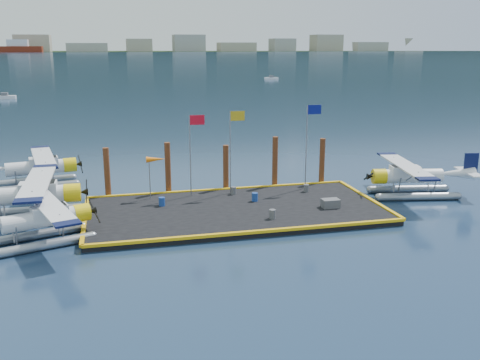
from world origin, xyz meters
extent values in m
plane|color=#182848|center=(0.00, 0.00, 0.00)|extent=(4000.00, 4000.00, 0.00)
cube|color=black|center=(0.00, 0.00, 0.20)|extent=(20.00, 10.00, 0.40)
cube|color=black|center=(0.00, 1100.00, -0.05)|extent=(3000.00, 500.00, 0.30)
cube|color=silver|center=(-140.00, 860.00, 13.00)|extent=(30.00, 16.00, 12.00)
cube|color=black|center=(0.00, 1400.00, 120.00)|extent=(2200.00, 500.00, 240.00)
cone|color=black|center=(-50.00, 1550.00, 0.00)|extent=(1300.00, 1300.00, 430.00)
cone|color=black|center=(350.00, 1450.00, 0.00)|extent=(1100.00, 1100.00, 360.00)
cone|color=#46575D|center=(750.00, 2200.00, 0.00)|extent=(1300.00, 1300.00, 560.00)
cone|color=#46575D|center=(1050.00, 2100.00, 0.00)|extent=(1000.00, 1000.00, 420.00)
cylinder|color=gray|center=(-12.79, -2.09, 0.27)|extent=(5.56, 2.33, 0.55)
cylinder|color=gray|center=(-12.14, -4.00, 0.27)|extent=(5.56, 2.33, 0.55)
cylinder|color=silver|center=(-12.29, -2.98, 1.51)|extent=(4.36, 2.31, 1.01)
cube|color=silver|center=(-11.77, -2.81, 1.83)|extent=(2.23, 1.60, 0.82)
cube|color=black|center=(-11.51, -2.72, 2.01)|extent=(1.52, 1.32, 0.50)
cylinder|color=yellow|center=(-10.03, -2.23, 1.51)|extent=(1.21, 1.30, 1.06)
cube|color=black|center=(-9.30, -1.98, 1.51)|extent=(0.70, 1.95, 1.03)
cube|color=silver|center=(-11.77, -2.81, 2.29)|extent=(3.93, 8.25, 0.11)
cube|color=#0B1038|center=(-13.02, 0.92, 2.29)|extent=(1.56, 1.22, 0.12)
cube|color=#0B1038|center=(-10.52, -6.54, 2.29)|extent=(1.56, 1.22, 0.12)
cylinder|color=gray|center=(-13.74, 2.84, 0.32)|extent=(6.56, 0.67, 0.63)
cylinder|color=gray|center=(-13.73, 0.51, 0.32)|extent=(6.56, 0.67, 0.63)
cylinder|color=silver|center=(-13.52, 1.67, 1.75)|extent=(4.93, 1.19, 1.16)
cube|color=silver|center=(-12.89, 1.68, 2.12)|extent=(2.33, 1.18, 0.95)
cube|color=black|center=(-12.57, 1.68, 2.33)|extent=(1.49, 1.12, 0.58)
cylinder|color=yellow|center=(-10.77, 1.69, 1.75)|extent=(1.06, 1.23, 1.23)
cube|color=black|center=(-9.87, 1.69, 1.75)|extent=(0.07, 2.36, 1.19)
cube|color=silver|center=(-12.89, 1.68, 2.65)|extent=(1.63, 9.53, 0.13)
cube|color=#0B1038|center=(-12.91, 6.23, 2.65)|extent=(1.59, 0.96, 0.14)
cube|color=#0B1038|center=(-12.86, -2.87, 2.65)|extent=(1.59, 0.96, 0.14)
cylinder|color=gray|center=(-14.50, 11.65, 0.30)|extent=(6.24, 1.66, 0.60)
cylinder|color=gray|center=(-14.12, 9.47, 0.30)|extent=(6.24, 1.66, 0.60)
cylinder|color=silver|center=(-14.11, 10.60, 1.66)|extent=(4.79, 1.89, 1.10)
cube|color=silver|center=(-13.52, 10.70, 2.01)|extent=(2.37, 1.47, 0.90)
cube|color=black|center=(-13.22, 10.75, 2.21)|extent=(1.57, 1.28, 0.55)
cylinder|color=yellow|center=(-11.54, 11.04, 1.66)|extent=(1.19, 1.32, 1.16)
cube|color=black|center=(-10.70, 11.19, 1.66)|extent=(0.44, 2.21, 1.13)
cube|color=silver|center=(-13.52, 10.70, 2.51)|extent=(3.03, 9.16, 0.12)
cube|color=#0B1038|center=(-14.26, 14.95, 2.51)|extent=(1.64, 1.15, 0.13)
cube|color=#0B1038|center=(-12.78, 6.45, 2.51)|extent=(1.64, 1.15, 0.13)
cylinder|color=gray|center=(14.08, -0.07, 0.29)|extent=(6.10, 1.66, 0.59)
cylinder|color=gray|center=(14.46, 2.06, 0.29)|extent=(6.10, 1.66, 0.59)
cylinder|color=silver|center=(14.08, 1.03, 1.62)|extent=(4.69, 1.87, 1.08)
cube|color=silver|center=(13.50, 1.13, 1.96)|extent=(2.32, 1.45, 0.88)
cube|color=black|center=(13.21, 1.19, 2.16)|extent=(1.54, 1.26, 0.54)
cylinder|color=yellow|center=(11.57, 1.48, 1.62)|extent=(1.17, 1.30, 1.14)
cube|color=black|center=(10.74, 1.63, 1.62)|extent=(0.45, 2.16, 1.10)
cube|color=silver|center=(13.50, 1.13, 2.46)|extent=(3.02, 8.96, 0.12)
cube|color=#0B1038|center=(12.75, -3.02, 2.46)|extent=(1.61, 1.13, 0.13)
cube|color=#0B1038|center=(14.25, 5.29, 2.46)|extent=(1.61, 1.13, 0.13)
cube|color=#0B1038|center=(18.53, 0.23, 2.50)|extent=(1.08, 0.31, 1.67)
cube|color=silver|center=(18.43, 0.25, 1.87)|extent=(1.46, 3.44, 0.10)
cylinder|color=navy|center=(-4.87, 1.72, 0.71)|extent=(0.43, 0.43, 0.61)
cylinder|color=#4F4F54|center=(1.81, -2.80, 0.70)|extent=(0.43, 0.43, 0.60)
cylinder|color=navy|center=(1.74, 1.31, 0.71)|extent=(0.43, 0.43, 0.61)
cylinder|color=#4F4F54|center=(6.23, 2.84, 0.68)|extent=(0.40, 0.40, 0.56)
cylinder|color=#4F4F54|center=(0.66, 3.47, 0.68)|extent=(0.40, 0.40, 0.56)
cube|color=#4F4F54|center=(6.43, -1.40, 0.70)|extent=(1.18, 0.79, 0.59)
cylinder|color=gray|center=(-2.50, 3.80, 3.40)|extent=(0.08, 0.08, 6.00)
cube|color=red|center=(-1.95, 3.80, 6.05)|extent=(1.10, 0.03, 0.70)
cylinder|color=gray|center=(0.50, 3.80, 3.50)|extent=(0.08, 0.08, 6.20)
cube|color=gold|center=(1.05, 3.80, 6.25)|extent=(1.10, 0.03, 0.70)
cylinder|color=gray|center=(6.50, 3.80, 3.65)|extent=(0.08, 0.08, 6.50)
cube|color=navy|center=(7.05, 3.80, 6.55)|extent=(1.10, 0.03, 0.70)
cylinder|color=gray|center=(-5.50, 3.80, 1.90)|extent=(0.07, 0.07, 3.00)
cone|color=orange|center=(-5.00, 3.80, 3.30)|extent=(1.40, 0.44, 0.44)
cylinder|color=#4C2A15|center=(-8.50, 5.40, 2.00)|extent=(0.44, 0.44, 4.00)
cylinder|color=#4C2A15|center=(-4.00, 5.40, 2.10)|extent=(0.44, 0.44, 4.20)
cylinder|color=#4C2A15|center=(0.50, 5.40, 1.90)|extent=(0.44, 0.44, 3.80)
cylinder|color=#4C2A15|center=(4.50, 5.40, 2.15)|extent=(0.44, 0.44, 4.30)
cylinder|color=#4C2A15|center=(8.50, 5.40, 2.00)|extent=(0.44, 0.44, 4.00)
camera|label=1|loc=(-7.96, -34.28, 11.33)|focal=40.00mm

